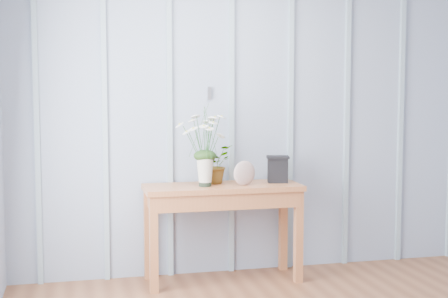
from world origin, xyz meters
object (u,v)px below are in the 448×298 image
object	(u,v)px
daisy_vase	(205,137)
carved_box	(278,169)
sideboard	(222,200)
felt_disc_vessel	(244,173)

from	to	relation	value
daisy_vase	carved_box	bearing A→B (deg)	6.36
sideboard	daisy_vase	xyz separation A→B (m)	(-0.15, -0.05, 0.49)
daisy_vase	felt_disc_vessel	size ratio (longest dim) A/B	3.17
daisy_vase	felt_disc_vessel	world-z (taller)	daisy_vase
daisy_vase	carved_box	world-z (taller)	daisy_vase
carved_box	daisy_vase	bearing A→B (deg)	-173.64
carved_box	felt_disc_vessel	bearing A→B (deg)	-162.34
sideboard	daisy_vase	distance (m)	0.51
sideboard	daisy_vase	size ratio (longest dim) A/B	2.00
sideboard	carved_box	size ratio (longest dim) A/B	5.72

